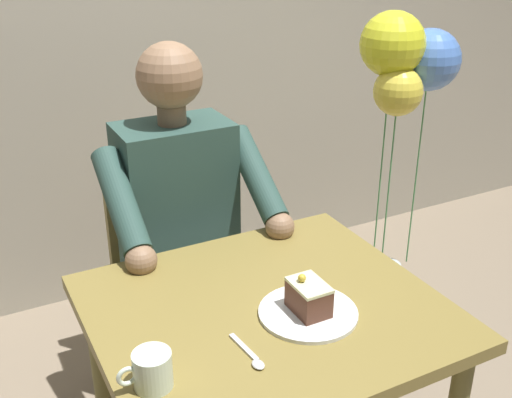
{
  "coord_description": "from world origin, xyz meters",
  "views": [
    {
      "loc": [
        0.63,
        1.15,
        1.6
      ],
      "look_at": [
        -0.02,
        -0.1,
        0.96
      ],
      "focal_mm": 43.83,
      "sensor_mm": 36.0,
      "label": 1
    }
  ],
  "objects_px": {
    "dining_table": "(266,337)",
    "balloon_display": "(406,82)",
    "seated_person": "(186,235)",
    "dessert_spoon": "(251,356)",
    "chair": "(171,257)",
    "cake_slice": "(309,297)",
    "coffee_cup": "(152,369)"
  },
  "relations": [
    {
      "from": "cake_slice",
      "to": "seated_person",
      "type": "bearing_deg",
      "value": -83.37
    },
    {
      "from": "chair",
      "to": "seated_person",
      "type": "height_order",
      "value": "seated_person"
    },
    {
      "from": "cake_slice",
      "to": "chair",
      "type": "bearing_deg",
      "value": -84.77
    },
    {
      "from": "chair",
      "to": "balloon_display",
      "type": "bearing_deg",
      "value": 175.83
    },
    {
      "from": "seated_person",
      "to": "cake_slice",
      "type": "xyz_separation_m",
      "value": [
        -0.07,
        0.63,
        0.1
      ]
    },
    {
      "from": "cake_slice",
      "to": "coffee_cup",
      "type": "bearing_deg",
      "value": 9.17
    },
    {
      "from": "dessert_spoon",
      "to": "seated_person",
      "type": "bearing_deg",
      "value": -100.05
    },
    {
      "from": "coffee_cup",
      "to": "cake_slice",
      "type": "bearing_deg",
      "value": -170.83
    },
    {
      "from": "coffee_cup",
      "to": "balloon_display",
      "type": "distance_m",
      "value": 1.54
    },
    {
      "from": "coffee_cup",
      "to": "balloon_display",
      "type": "height_order",
      "value": "balloon_display"
    },
    {
      "from": "seated_person",
      "to": "balloon_display",
      "type": "bearing_deg",
      "value": -173.96
    },
    {
      "from": "chair",
      "to": "balloon_display",
      "type": "xyz_separation_m",
      "value": [
        -0.95,
        0.07,
        0.54
      ]
    },
    {
      "from": "chair",
      "to": "balloon_display",
      "type": "distance_m",
      "value": 1.09
    },
    {
      "from": "coffee_cup",
      "to": "seated_person",
      "type": "bearing_deg",
      "value": -116.64
    },
    {
      "from": "chair",
      "to": "seated_person",
      "type": "relative_size",
      "value": 0.7
    },
    {
      "from": "dessert_spoon",
      "to": "balloon_display",
      "type": "height_order",
      "value": "balloon_display"
    },
    {
      "from": "coffee_cup",
      "to": "dessert_spoon",
      "type": "xyz_separation_m",
      "value": [
        -0.22,
        0.02,
        -0.04
      ]
    },
    {
      "from": "dining_table",
      "to": "chair",
      "type": "relative_size",
      "value": 0.97
    },
    {
      "from": "seated_person",
      "to": "cake_slice",
      "type": "bearing_deg",
      "value": 96.63
    },
    {
      "from": "dining_table",
      "to": "balloon_display",
      "type": "height_order",
      "value": "balloon_display"
    },
    {
      "from": "coffee_cup",
      "to": "dessert_spoon",
      "type": "relative_size",
      "value": 0.82
    },
    {
      "from": "dining_table",
      "to": "cake_slice",
      "type": "distance_m",
      "value": 0.18
    },
    {
      "from": "dining_table",
      "to": "coffee_cup",
      "type": "distance_m",
      "value": 0.4
    },
    {
      "from": "seated_person",
      "to": "dessert_spoon",
      "type": "height_order",
      "value": "seated_person"
    },
    {
      "from": "dining_table",
      "to": "cake_slice",
      "type": "xyz_separation_m",
      "value": [
        -0.07,
        0.08,
        0.15
      ]
    },
    {
      "from": "dessert_spoon",
      "to": "balloon_display",
      "type": "xyz_separation_m",
      "value": [
        -1.07,
        -0.81,
        0.31
      ]
    },
    {
      "from": "chair",
      "to": "dessert_spoon",
      "type": "height_order",
      "value": "chair"
    },
    {
      "from": "dining_table",
      "to": "dessert_spoon",
      "type": "bearing_deg",
      "value": 52.04
    },
    {
      "from": "chair",
      "to": "seated_person",
      "type": "distance_m",
      "value": 0.24
    },
    {
      "from": "cake_slice",
      "to": "dessert_spoon",
      "type": "height_order",
      "value": "cake_slice"
    },
    {
      "from": "chair",
      "to": "coffee_cup",
      "type": "relative_size",
      "value": 7.52
    },
    {
      "from": "chair",
      "to": "cake_slice",
      "type": "distance_m",
      "value": 0.84
    }
  ]
}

